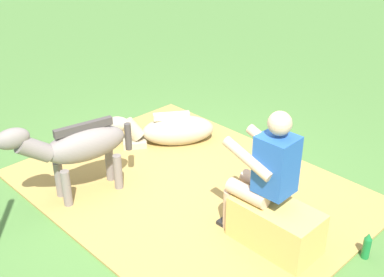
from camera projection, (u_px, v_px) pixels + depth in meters
ground_plane at (174, 191)px, 5.26m from camera, size 24.00×24.00×0.00m
hay_patch at (190, 189)px, 5.28m from camera, size 3.52×2.67×0.02m
hay_bale at (275, 226)px, 4.39m from camera, size 0.79×0.42×0.43m
person_seated at (264, 171)px, 4.25m from camera, size 0.67×0.42×1.31m
pony_standing at (77, 147)px, 4.92m from camera, size 0.47×1.34×0.94m
pony_lying at (170, 130)px, 6.10m from camera, size 0.99×1.25×0.42m
soda_bottle at (367, 246)px, 4.29m from camera, size 0.07×0.07×0.26m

